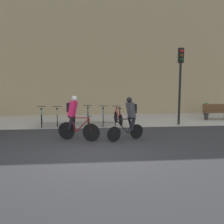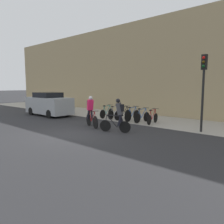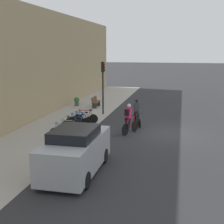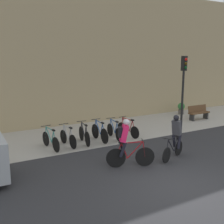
# 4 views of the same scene
# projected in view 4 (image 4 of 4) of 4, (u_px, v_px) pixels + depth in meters

# --- Properties ---
(ground) EXTENTS (200.00, 200.00, 0.00)m
(ground) POSITION_uv_depth(u_px,v_px,m) (181.00, 186.00, 8.77)
(ground) COLOR #2B2B2D
(kerb_strip) EXTENTS (44.00, 4.50, 0.01)m
(kerb_strip) POSITION_uv_depth(u_px,v_px,m) (90.00, 133.00, 14.54)
(kerb_strip) COLOR #A39E93
(kerb_strip) RESTS_ON ground
(building_facade) EXTENTS (44.00, 0.60, 7.75)m
(building_facade) POSITION_uv_depth(u_px,v_px,m) (71.00, 57.00, 15.94)
(building_facade) COLOR tan
(building_facade) RESTS_ON ground
(cyclist_pink) EXTENTS (1.67, 0.74, 1.80)m
(cyclist_pink) POSITION_uv_depth(u_px,v_px,m) (126.00, 142.00, 10.05)
(cyclist_pink) COLOR black
(cyclist_pink) RESTS_ON ground
(cyclist_grey) EXTENTS (1.55, 0.73, 1.74)m
(cyclist_grey) POSITION_uv_depth(u_px,v_px,m) (176.00, 135.00, 10.99)
(cyclist_grey) COLOR black
(cyclist_grey) RESTS_ON ground
(parked_bike_0) EXTENTS (0.46, 1.68, 0.96)m
(parked_bike_0) POSITION_uv_depth(u_px,v_px,m) (51.00, 140.00, 12.11)
(parked_bike_0) COLOR black
(parked_bike_0) RESTS_ON ground
(parked_bike_1) EXTENTS (0.46, 1.58, 0.95)m
(parked_bike_1) POSITION_uv_depth(u_px,v_px,m) (68.00, 138.00, 12.48)
(parked_bike_1) COLOR black
(parked_bike_1) RESTS_ON ground
(parked_bike_2) EXTENTS (0.46, 1.65, 0.98)m
(parked_bike_2) POSITION_uv_depth(u_px,v_px,m) (84.00, 135.00, 12.86)
(parked_bike_2) COLOR black
(parked_bike_2) RESTS_ON ground
(parked_bike_3) EXTENTS (0.46, 1.67, 0.99)m
(parked_bike_3) POSITION_uv_depth(u_px,v_px,m) (100.00, 132.00, 13.23)
(parked_bike_3) COLOR black
(parked_bike_3) RESTS_ON ground
(parked_bike_4) EXTENTS (0.46, 1.61, 0.95)m
(parked_bike_4) POSITION_uv_depth(u_px,v_px,m) (114.00, 131.00, 13.61)
(parked_bike_4) COLOR black
(parked_bike_4) RESTS_ON ground
(parked_bike_5) EXTENTS (0.46, 1.61, 0.94)m
(parked_bike_5) POSITION_uv_depth(u_px,v_px,m) (128.00, 129.00, 13.99)
(parked_bike_5) COLOR black
(parked_bike_5) RESTS_ON ground
(traffic_light_pole) EXTENTS (0.26, 0.30, 3.95)m
(traffic_light_pole) POSITION_uv_depth(u_px,v_px,m) (183.00, 80.00, 14.68)
(traffic_light_pole) COLOR black
(traffic_light_pole) RESTS_ON ground
(bench) EXTENTS (1.49, 0.44, 0.89)m
(bench) POSITION_uv_depth(u_px,v_px,m) (198.00, 112.00, 17.55)
(bench) COLOR brown
(bench) RESTS_ON ground
(potted_plant) EXTENTS (0.48, 0.48, 0.78)m
(potted_plant) POSITION_uv_depth(u_px,v_px,m) (181.00, 108.00, 19.16)
(potted_plant) COLOR #56514C
(potted_plant) RESTS_ON ground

